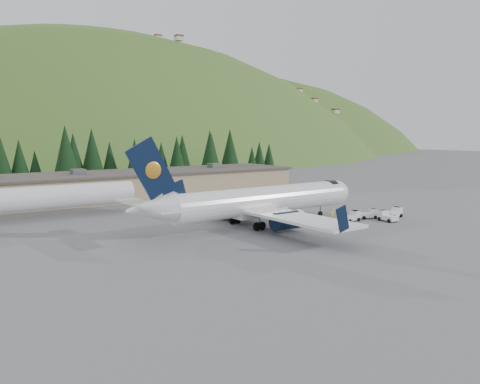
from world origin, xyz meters
name	(u,v)px	position (x,y,z in m)	size (l,w,h in m)	color
ground	(264,225)	(0.00, 0.00, 0.00)	(600.00, 600.00, 0.00)	#57575C
airliner	(258,202)	(-1.09, -0.04, 3.31)	(37.33, 34.97, 12.41)	white
second_airliner	(41,197)	(-24.92, 22.00, 3.32)	(27.50, 11.00, 10.05)	white
baggage_tug_a	(352,216)	(12.22, -5.10, 0.67)	(2.84, 1.76, 1.50)	white
baggage_tug_b	(369,214)	(16.06, -5.13, 0.66)	(3.07, 2.52, 1.46)	white
baggage_tug_c	(386,216)	(16.50, -7.90, 0.67)	(1.93, 2.94, 1.50)	white
terminal_building	(129,184)	(-5.01, 38.00, 2.62)	(71.00, 17.00, 6.10)	tan
baggage_tug_d	(394,213)	(20.17, -6.49, 0.68)	(2.95, 1.93, 1.51)	white
ramp_worker	(332,215)	(9.72, -3.64, 0.93)	(0.68, 0.45, 1.87)	yellow
tree_line	(93,157)	(-5.27, 60.31, 7.08)	(112.98, 17.53, 13.43)	black
hills	(122,297)	(53.34, 207.38, -82.80)	(614.00, 330.00, 300.00)	#395D1A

